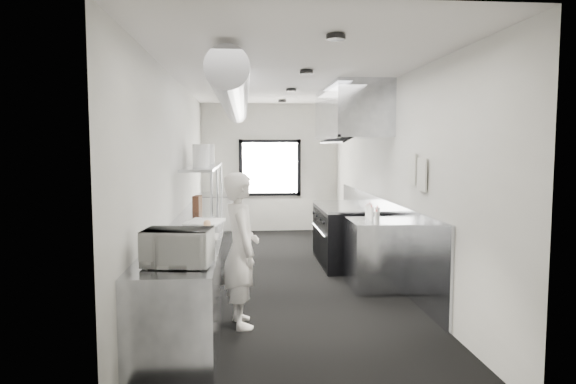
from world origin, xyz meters
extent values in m
cube|color=black|center=(0.00, 0.00, 0.00)|extent=(3.00, 8.00, 0.01)
cube|color=silver|center=(0.00, 0.00, 2.80)|extent=(3.00, 8.00, 0.01)
cube|color=silver|center=(0.00, 4.00, 1.40)|extent=(3.00, 0.02, 2.80)
cube|color=silver|center=(0.00, -4.00, 1.40)|extent=(3.00, 0.02, 2.80)
cube|color=silver|center=(-1.50, 0.00, 1.40)|extent=(0.02, 8.00, 2.80)
cube|color=silver|center=(1.50, 0.00, 1.40)|extent=(0.02, 8.00, 2.80)
cube|color=#92969F|center=(1.48, 0.30, 0.55)|extent=(0.03, 5.50, 1.10)
cylinder|color=#95969D|center=(-0.70, 0.40, 2.55)|extent=(0.40, 6.40, 0.40)
cube|color=white|center=(0.00, 3.96, 1.40)|extent=(1.20, 0.03, 1.10)
cube|color=black|center=(0.00, 3.98, 1.98)|extent=(1.36, 0.03, 0.08)
cube|color=black|center=(0.00, 3.98, 0.82)|extent=(1.36, 0.03, 0.08)
cube|color=black|center=(-0.64, 3.98, 1.40)|extent=(0.08, 0.03, 1.25)
cube|color=black|center=(0.64, 3.98, 1.40)|extent=(0.08, 0.03, 1.25)
cube|color=#92969F|center=(1.10, 0.70, 2.40)|extent=(0.80, 2.20, 0.80)
cube|color=#92969F|center=(0.72, 0.70, 2.01)|extent=(0.05, 2.20, 0.05)
cube|color=black|center=(1.02, 0.70, 2.06)|extent=(0.50, 2.10, 0.28)
cube|color=#92969F|center=(-1.15, -0.50, 0.45)|extent=(0.70, 6.00, 0.90)
cube|color=#92969F|center=(-1.20, 1.00, 1.55)|extent=(0.45, 3.00, 0.04)
cylinder|color=#92969F|center=(-1.00, -0.40, 1.22)|extent=(0.04, 0.04, 0.66)
cylinder|color=#92969F|center=(-1.00, 1.00, 1.22)|extent=(0.04, 0.04, 0.66)
cylinder|color=#92969F|center=(-1.00, 2.40, 1.22)|extent=(0.04, 0.04, 0.66)
cube|color=black|center=(1.05, 0.70, 0.45)|extent=(0.85, 1.60, 0.90)
cube|color=#92969F|center=(1.05, 0.70, 0.92)|extent=(0.85, 1.60, 0.04)
cube|color=#92969F|center=(0.64, 0.70, 0.45)|extent=(0.03, 1.55, 0.80)
cylinder|color=#92969F|center=(0.61, 0.70, 0.55)|extent=(0.03, 1.30, 0.03)
cube|color=#92969F|center=(1.15, -0.70, 0.45)|extent=(0.65, 0.80, 0.90)
cube|color=#92969F|center=(-1.15, 3.20, 0.45)|extent=(0.70, 1.20, 0.90)
cube|color=beige|center=(1.47, -1.20, 1.60)|extent=(0.02, 0.28, 0.38)
cube|color=beige|center=(1.47, -1.55, 1.55)|extent=(0.02, 0.28, 0.38)
imported|color=silver|center=(-0.60, -1.98, 0.80)|extent=(0.50, 0.65, 1.61)
imported|color=silver|center=(-1.11, -3.06, 1.05)|extent=(0.55, 0.44, 0.30)
cylinder|color=#A6AFA1|center=(-1.35, -2.68, 0.95)|extent=(0.18, 0.18, 0.11)
cylinder|color=#A6AFA1|center=(-1.31, -2.60, 0.95)|extent=(0.17, 0.17, 0.09)
cube|color=white|center=(-1.01, -1.78, 0.91)|extent=(0.34, 0.42, 0.01)
cylinder|color=silver|center=(-1.01, -1.18, 0.91)|extent=(0.20, 0.20, 0.01)
sphere|color=#E1A976|center=(-1.01, -1.18, 0.96)|extent=(0.09, 0.09, 0.09)
cube|color=silver|center=(-1.07, -0.65, 0.91)|extent=(0.53, 0.63, 0.02)
cube|color=#54331D|center=(-1.27, 0.45, 1.02)|extent=(0.13, 0.23, 0.24)
cylinder|color=silver|center=(-1.19, 0.23, 1.70)|extent=(0.29, 0.29, 0.26)
cylinder|color=silver|center=(-1.22, 0.75, 1.74)|extent=(0.29, 0.29, 0.34)
cylinder|color=silver|center=(-1.23, 1.10, 1.72)|extent=(0.22, 0.22, 0.30)
cylinder|color=silver|center=(-1.18, 1.59, 1.74)|extent=(0.23, 0.23, 0.34)
cylinder|color=silver|center=(1.09, -1.03, 0.98)|extent=(0.07, 0.07, 0.16)
cylinder|color=silver|center=(1.13, -0.89, 1.00)|extent=(0.08, 0.08, 0.19)
cylinder|color=silver|center=(1.10, -0.71, 0.99)|extent=(0.08, 0.08, 0.18)
cylinder|color=silver|center=(1.13, -0.51, 1.00)|extent=(0.08, 0.08, 0.20)
cylinder|color=silver|center=(1.13, -0.36, 0.98)|extent=(0.05, 0.05, 0.16)
camera|label=1|loc=(-0.55, -7.24, 1.88)|focal=31.85mm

